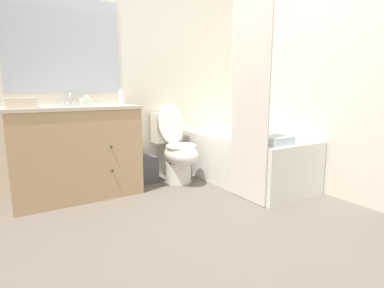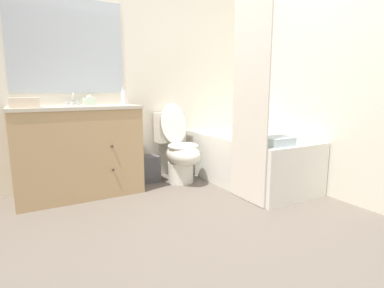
% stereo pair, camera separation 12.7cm
% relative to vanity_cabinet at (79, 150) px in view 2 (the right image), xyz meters
% --- Properties ---
extents(ground_plane, '(14.00, 14.00, 0.00)m').
position_rel_vanity_cabinet_xyz_m(ground_plane, '(0.77, -1.37, -0.45)').
color(ground_plane, '#6B6056').
extents(wall_back, '(8.00, 0.06, 2.50)m').
position_rel_vanity_cabinet_xyz_m(wall_back, '(0.76, 0.29, 0.80)').
color(wall_back, silver).
rests_on(wall_back, ground_plane).
extents(wall_right, '(0.05, 2.63, 2.50)m').
position_rel_vanity_cabinet_xyz_m(wall_right, '(2.14, -0.55, 0.80)').
color(wall_right, silver).
rests_on(wall_right, ground_plane).
extents(vanity_cabinet, '(1.17, 0.56, 0.89)m').
position_rel_vanity_cabinet_xyz_m(vanity_cabinet, '(0.00, 0.00, 0.00)').
color(vanity_cabinet, tan).
rests_on(vanity_cabinet, ground_plane).
extents(sink_faucet, '(0.14, 0.12, 0.12)m').
position_rel_vanity_cabinet_xyz_m(sink_faucet, '(-0.00, 0.19, 0.47)').
color(sink_faucet, silver).
rests_on(sink_faucet, vanity_cabinet).
extents(toilet, '(0.34, 0.68, 0.89)m').
position_rel_vanity_cabinet_xyz_m(toilet, '(1.06, -0.09, -0.08)').
color(toilet, silver).
rests_on(toilet, ground_plane).
extents(bathtub, '(0.76, 1.51, 0.53)m').
position_rel_vanity_cabinet_xyz_m(bathtub, '(1.73, -0.49, -0.18)').
color(bathtub, silver).
rests_on(bathtub, ground_plane).
extents(shower_curtain, '(0.01, 0.48, 1.95)m').
position_rel_vanity_cabinet_xyz_m(shower_curtain, '(1.33, -0.96, 0.53)').
color(shower_curtain, silver).
rests_on(shower_curtain, ground_plane).
extents(wastebasket, '(0.25, 0.21, 0.30)m').
position_rel_vanity_cabinet_xyz_m(wastebasket, '(0.73, 0.07, -0.30)').
color(wastebasket, '#4C4C51').
rests_on(wastebasket, ground_plane).
extents(tissue_box, '(0.11, 0.15, 0.10)m').
position_rel_vanity_cabinet_xyz_m(tissue_box, '(0.15, 0.12, 0.47)').
color(tissue_box, silver).
rests_on(tissue_box, vanity_cabinet).
extents(soap_dispenser, '(0.06, 0.06, 0.18)m').
position_rel_vanity_cabinet_xyz_m(soap_dispenser, '(0.48, 0.03, 0.51)').
color(soap_dispenser, silver).
rests_on(soap_dispenser, vanity_cabinet).
extents(hand_towel_folded, '(0.23, 0.15, 0.09)m').
position_rel_vanity_cabinet_xyz_m(hand_towel_folded, '(-0.43, -0.11, 0.48)').
color(hand_towel_folded, beige).
rests_on(hand_towel_folded, vanity_cabinet).
extents(bath_towel_folded, '(0.27, 0.23, 0.08)m').
position_rel_vanity_cabinet_xyz_m(bath_towel_folded, '(1.58, -1.08, 0.12)').
color(bath_towel_folded, silver).
rests_on(bath_towel_folded, bathtub).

